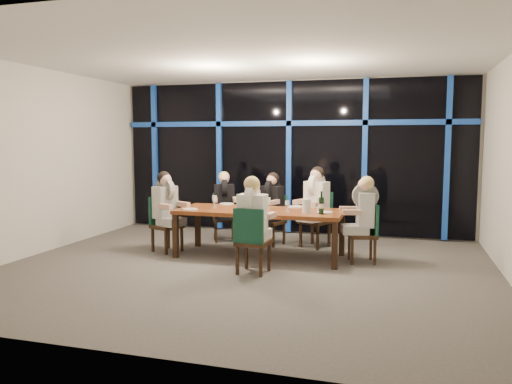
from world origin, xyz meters
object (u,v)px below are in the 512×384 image
dining_table (260,214)px  diner_far_left (224,196)px  chair_far_mid (274,217)px  chair_end_right (367,230)px  chair_end_left (164,221)px  diner_end_left (166,199)px  wine_bottle (321,205)px  diner_far_mid (271,198)px  chair_far_right (318,216)px  diner_near_mid (253,210)px  water_pitcher (306,206)px  chair_near_mid (251,237)px  diner_far_right (315,195)px  chair_far_left (224,214)px  diner_end_right (363,206)px

dining_table → diner_far_left: bearing=133.6°
chair_far_mid → chair_end_right: (1.68, -0.89, 0.01)m
chair_far_mid → chair_end_left: bearing=-125.6°
chair_far_mid → diner_far_left: bearing=-158.7°
chair_far_mid → diner_end_left: bearing=-123.7°
wine_bottle → dining_table: bearing=169.3°
diner_end_left → wine_bottle: size_ratio=2.60×
chair_end_right → diner_far_mid: 1.93m
chair_far_right → diner_near_mid: 2.10m
diner_far_left → water_pitcher: bearing=-57.8°
dining_table → chair_end_left: 1.65m
dining_table → chair_far_mid: size_ratio=2.99×
chair_far_right → water_pitcher: bearing=-64.6°
chair_end_left → diner_far_left: (0.69, 1.05, 0.32)m
chair_near_mid → diner_far_right: 2.10m
diner_far_mid → water_pitcher: (0.82, -1.07, 0.02)m
diner_far_right → wine_bottle: bearing=-51.5°
dining_table → diner_near_mid: (0.18, -0.95, 0.20)m
chair_far_left → chair_end_left: (-0.66, -1.12, 0.02)m
dining_table → chair_end_left: bearing=-178.4°
chair_end_right → diner_far_right: bearing=-146.0°
chair_end_left → diner_near_mid: bearing=-92.9°
diner_far_left → dining_table: bearing=-70.5°
chair_far_left → chair_far_right: (1.74, -0.03, 0.05)m
chair_far_mid → chair_near_mid: 2.04m
chair_end_left → diner_near_mid: (1.82, -0.91, 0.38)m
diner_end_right → chair_far_mid: bearing=-133.1°
diner_end_right → dining_table: bearing=-100.4°
diner_far_right → wine_bottle: diner_far_right is taller
diner_far_mid → diner_near_mid: (0.23, -1.88, 0.05)m
chair_far_right → diner_end_right: 1.30m
dining_table → chair_end_right: (1.66, 0.10, -0.18)m
diner_far_right → diner_near_mid: diner_far_right is taller
chair_far_left → chair_far_right: chair_far_right is taller
chair_end_right → dining_table: bearing=-99.9°
chair_end_right → wine_bottle: 0.81m
dining_table → chair_end_right: size_ratio=2.92×
chair_near_mid → diner_far_right: size_ratio=1.00×
diner_far_mid → wine_bottle: (1.05, -1.12, 0.05)m
chair_far_right → water_pitcher: water_pitcher is taller
diner_end_right → diner_end_left: bearing=-100.5°
diner_far_right → chair_end_left: bearing=-132.2°
chair_end_left → chair_end_right: size_ratio=1.02×
chair_far_right → chair_near_mid: 2.14m
diner_end_left → water_pitcher: size_ratio=4.16×
chair_end_left → diner_far_mid: 1.89m
chair_far_mid → chair_end_left: 1.93m
chair_far_mid → diner_near_mid: (0.20, -1.95, 0.40)m
diner_far_left → wine_bottle: bearing=-55.4°
diner_end_left → diner_far_left: bearing=-6.2°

